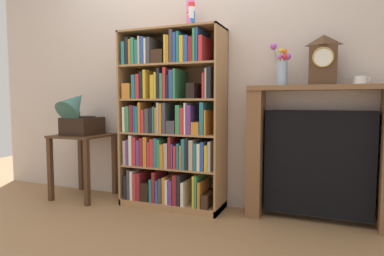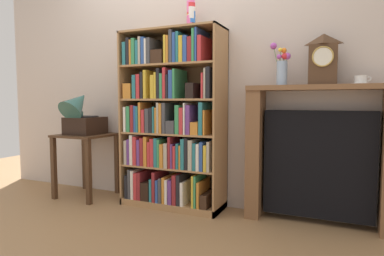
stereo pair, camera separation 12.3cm
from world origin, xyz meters
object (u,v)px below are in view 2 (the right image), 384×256
Objects in this scene: bookshelf at (170,126)px; cup_stack at (191,15)px; gramophone at (82,115)px; mantel_clock at (323,59)px; teacup_with_saucer at (361,80)px; flower_vase at (282,67)px; fireplace_mantel at (318,157)px; side_table_left at (86,149)px.

cup_stack is (0.19, 0.06, 1.00)m from bookshelf.
cup_stack reaches higher than gramophone.
mantel_clock reaches higher than teacup_with_saucer.
gramophone is at bearing -174.89° from flower_vase.
fireplace_mantel is at bearing 125.46° from mantel_clock.
cup_stack reaches higher than side_table_left.
bookshelf reaches higher than fireplace_mantel.
mantel_clock is at bearing 4.37° from gramophone.
cup_stack is at bearing 6.11° from side_table_left.
cup_stack is 1.52m from teacup_with_saucer.
fireplace_mantel is at bearing 5.03° from gramophone.
cup_stack is 0.95m from flower_vase.
bookshelf is 0.96m from gramophone.
teacup_with_saucer is (1.39, 0.00, -0.62)m from cup_stack.
teacup_with_saucer is (0.27, 0.00, -0.17)m from mantel_clock.
flower_vase is at bearing 5.11° from gramophone.
bookshelf is 1.45× the size of fireplace_mantel.
fireplace_mantel is 7.98× the size of teacup_with_saucer.
fireplace_mantel is 0.78m from flower_vase.
gramophone is 2.28m from fireplace_mantel.
cup_stack is 1.77× the size of teacup_with_saucer.
teacup_with_saucer is at bearing 3.97° from gramophone.
teacup_with_saucer is (2.53, 0.13, 0.66)m from side_table_left.
side_table_left is 2.42m from mantel_clock.
cup_stack is at bearing -179.89° from teacup_with_saucer.
mantel_clock is at bearing 0.00° from cup_stack.
flower_vase is at bearing 0.12° from cup_stack.
mantel_clock is 2.78× the size of teacup_with_saucer.
flower_vase is (0.81, 0.00, -0.49)m from cup_stack.
gramophone is at bearing -175.63° from mantel_clock.
bookshelf is 6.55× the size of cup_stack.
teacup_with_saucer is (0.28, -0.02, 0.60)m from fireplace_mantel.
teacup_with_saucer is at bearing 0.11° from cup_stack.
cup_stack is at bearing -179.88° from flower_vase.
cup_stack reaches higher than teacup_with_saucer.
side_table_left is at bearing -176.26° from fireplace_mantel.
bookshelf is at bearing -176.28° from fireplace_mantel.
side_table_left is at bearing -177.17° from teacup_with_saucer.
cup_stack is 0.22× the size of fireplace_mantel.
cup_stack is 1.47m from gramophone.
fireplace_mantel is (1.30, 0.08, -0.21)m from bookshelf.
teacup_with_saucer reaches higher than fireplace_mantel.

